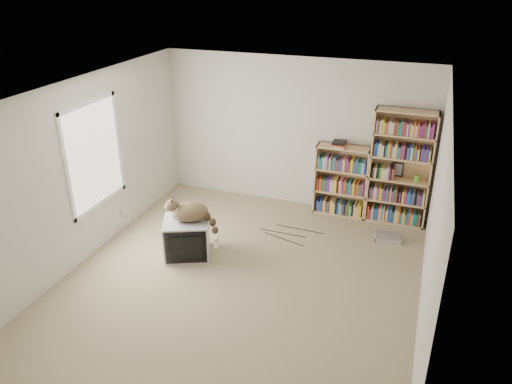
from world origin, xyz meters
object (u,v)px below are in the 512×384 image
(bookcase_tall, at_px, (400,171))
(bookcase_short, at_px, (341,183))
(crt_tv, at_px, (187,237))
(cat, at_px, (194,215))
(dvd_player, at_px, (388,238))

(bookcase_tall, relative_size, bookcase_short, 1.57)
(crt_tv, relative_size, bookcase_short, 0.68)
(cat, bearing_deg, bookcase_short, 26.12)
(bookcase_tall, xyz_separation_m, dvd_player, (-0.02, -0.67, -0.83))
(bookcase_tall, height_order, bookcase_short, bookcase_tall)
(bookcase_tall, distance_m, bookcase_short, 0.95)
(crt_tv, distance_m, dvd_player, 3.01)
(bookcase_tall, bearing_deg, cat, -141.72)
(bookcase_tall, distance_m, dvd_player, 1.07)
(dvd_player, bearing_deg, crt_tv, -161.65)
(bookcase_short, xyz_separation_m, dvd_player, (0.87, -0.68, -0.49))
(bookcase_short, bearing_deg, bookcase_tall, -0.03)
(crt_tv, bearing_deg, bookcase_tall, 13.09)
(cat, xyz_separation_m, bookcase_tall, (2.56, 2.02, 0.23))
(cat, height_order, bookcase_tall, bookcase_tall)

